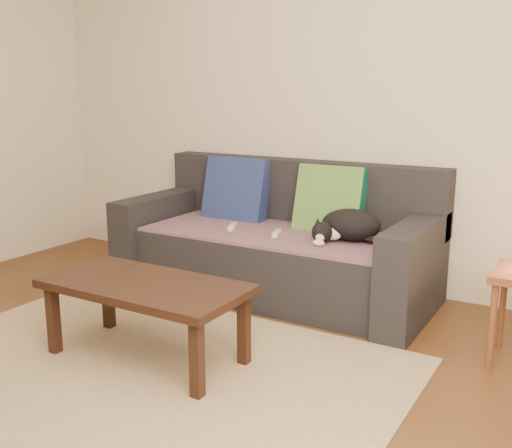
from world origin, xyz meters
name	(u,v)px	position (x,y,z in m)	size (l,w,h in m)	color
ground	(116,386)	(0.00, 0.00, 0.00)	(4.50, 4.50, 0.00)	brown
back_wall	(308,97)	(0.00, 2.00, 1.30)	(4.50, 0.04, 2.60)	beige
sofa	(278,247)	(0.00, 1.57, 0.31)	(2.10, 0.94, 0.87)	#232328
throw_blanket	(271,233)	(0.00, 1.48, 0.43)	(1.66, 0.74, 0.02)	#352444
cushion_navy	(236,192)	(-0.44, 1.74, 0.63)	(0.49, 0.12, 0.49)	navy
cushion_green	(330,201)	(0.30, 1.74, 0.63)	(0.46, 0.12, 0.46)	#0C4F41
cat	(348,226)	(0.53, 1.51, 0.53)	(0.46, 0.43, 0.20)	black
wii_remote_a	(232,227)	(-0.25, 1.40, 0.46)	(0.15, 0.04, 0.03)	white
wii_remote_b	(277,233)	(0.09, 1.39, 0.46)	(0.15, 0.04, 0.03)	white
rug	(138,372)	(0.00, 0.15, 0.01)	(2.50, 1.80, 0.01)	tan
coffee_table	(145,292)	(-0.06, 0.30, 0.36)	(1.04, 0.52, 0.42)	black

